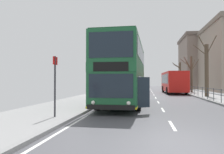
{
  "coord_description": "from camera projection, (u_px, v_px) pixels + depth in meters",
  "views": [
    {
      "loc": [
        -1.04,
        -6.48,
        1.75
      ],
      "look_at": [
        -2.99,
        6.61,
        1.98
      ],
      "focal_mm": 36.01,
      "sensor_mm": 36.0,
      "label": 1
    }
  ],
  "objects": [
    {
      "name": "double_decker_bus_main",
      "position": [
        124.0,
        73.0,
        16.06
      ],
      "size": [
        3.24,
        10.39,
        4.48
      ],
      "color": "#19512D",
      "rests_on": "ground"
    },
    {
      "name": "background_building_00",
      "position": [
        210.0,
        62.0,
        51.05
      ],
      "size": [
        12.68,
        13.18,
        11.85
      ],
      "color": "slate",
      "rests_on": "ground"
    },
    {
      "name": "bare_tree_far_00",
      "position": [
        180.0,
        74.0,
        43.56
      ],
      "size": [
        1.72,
        1.9,
        5.22
      ],
      "color": "#4C3D2D",
      "rests_on": "ground"
    },
    {
      "name": "ground",
      "position": [
        157.0,
        141.0,
        6.34
      ],
      "size": [
        15.8,
        140.0,
        0.2
      ],
      "color": "#48484D"
    },
    {
      "name": "background_bus_far_lane",
      "position": [
        174.0,
        82.0,
        31.67
      ],
      "size": [
        2.83,
        9.32,
        2.98
      ],
      "color": "red",
      "rests_on": "ground"
    },
    {
      "name": "bus_stop_sign_near",
      "position": [
        55.0,
        80.0,
        10.06
      ],
      "size": [
        0.08,
        0.44,
        2.72
      ],
      "color": "#2D2D33",
      "rests_on": "ground"
    },
    {
      "name": "bare_tree_far_01",
      "position": [
        206.0,
        68.0,
        23.17
      ],
      "size": [
        1.8,
        2.8,
        6.13
      ],
      "color": "#4C3D2D",
      "rests_on": "ground"
    },
    {
      "name": "bare_tree_far_02",
      "position": [
        191.0,
        72.0,
        31.71
      ],
      "size": [
        2.9,
        2.82,
        5.09
      ],
      "color": "#4C3D2D",
      "rests_on": "ground"
    },
    {
      "name": "pedestrian_railing_far_kerb",
      "position": [
        214.0,
        92.0,
        18.21
      ],
      "size": [
        0.05,
        21.97,
        1.0
      ],
      "color": "#2D3338",
      "rests_on": "ground"
    }
  ]
}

